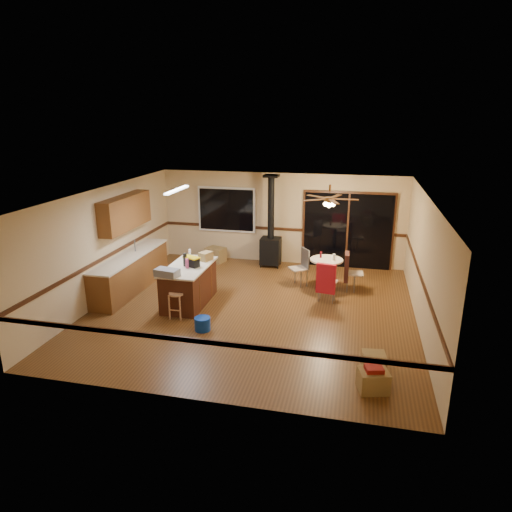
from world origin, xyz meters
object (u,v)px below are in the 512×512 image
(toolbox_black, at_px, (192,262))
(box_corner_a, at_px, (373,381))
(toolbox_grey, at_px, (167,273))
(box_corner_b, at_px, (374,361))
(chair_right, at_px, (348,267))
(box_under_window, at_px, (216,255))
(kitchen_island, at_px, (189,285))
(bar_stool, at_px, (177,305))
(dining_table, at_px, (326,269))
(chair_near, at_px, (326,278))
(blue_bucket, at_px, (202,324))
(chair_left, at_px, (302,263))
(wood_stove, at_px, (271,241))

(toolbox_black, bearing_deg, box_corner_a, -33.68)
(toolbox_grey, bearing_deg, box_corner_b, -16.81)
(chair_right, bearing_deg, box_under_window, 159.17)
(kitchen_island, xyz_separation_m, bar_stool, (0.02, -0.80, -0.17))
(box_under_window, bearing_deg, kitchen_island, -83.43)
(dining_table, bearing_deg, chair_near, -85.49)
(toolbox_grey, height_order, dining_table, toolbox_grey)
(toolbox_grey, relative_size, chair_right, 0.72)
(blue_bucket, distance_m, chair_left, 3.43)
(kitchen_island, distance_m, dining_table, 3.38)
(bar_stool, bearing_deg, box_under_window, 95.57)
(wood_stove, relative_size, dining_table, 3.14)
(toolbox_black, xyz_separation_m, chair_right, (3.41, 1.63, -0.40))
(toolbox_black, distance_m, box_corner_a, 4.84)
(wood_stove, bearing_deg, kitchen_island, -113.09)
(toolbox_grey, height_order, chair_near, toolbox_grey)
(bar_stool, height_order, box_corner_a, bar_stool)
(chair_right, bearing_deg, blue_bucket, -133.75)
(bar_stool, bearing_deg, toolbox_black, 85.72)
(wood_stove, xyz_separation_m, box_corner_b, (2.78, -5.06, -0.57))
(bar_stool, relative_size, box_corner_b, 1.50)
(dining_table, distance_m, box_under_window, 3.67)
(dining_table, distance_m, box_corner_b, 3.78)
(chair_left, xyz_separation_m, box_under_window, (-2.72, 1.35, -0.38))
(chair_left, bearing_deg, toolbox_grey, -135.97)
(chair_left, relative_size, chair_right, 0.80)
(toolbox_grey, relative_size, blue_bucket, 1.55)
(box_under_window, bearing_deg, chair_near, -35.08)
(dining_table, height_order, box_corner_b, dining_table)
(chair_near, distance_m, box_corner_a, 3.52)
(chair_left, distance_m, chair_near, 1.24)
(toolbox_black, height_order, box_corner_b, toolbox_black)
(chair_near, distance_m, chair_right, 1.03)
(bar_stool, bearing_deg, blue_bucket, -31.11)
(wood_stove, relative_size, chair_near, 3.60)
(chair_right, bearing_deg, toolbox_grey, -147.42)
(toolbox_black, relative_size, chair_near, 0.50)
(toolbox_black, height_order, bar_stool, toolbox_black)
(blue_bucket, bearing_deg, box_corner_a, -22.93)
(chair_left, xyz_separation_m, box_corner_b, (1.71, -3.76, -0.43))
(kitchen_island, height_order, chair_left, chair_left)
(wood_stove, height_order, chair_left, wood_stove)
(toolbox_grey, distance_m, chair_left, 3.58)
(toolbox_black, xyz_separation_m, bar_stool, (-0.06, -0.81, -0.71))
(box_corner_a, relative_size, box_corner_b, 1.19)
(toolbox_grey, height_order, chair_right, toolbox_grey)
(box_corner_b, bearing_deg, wood_stove, 118.75)
(dining_table, bearing_deg, chair_right, 4.90)
(toolbox_grey, bearing_deg, chair_left, 44.03)
(box_under_window, bearing_deg, bar_stool, -84.43)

